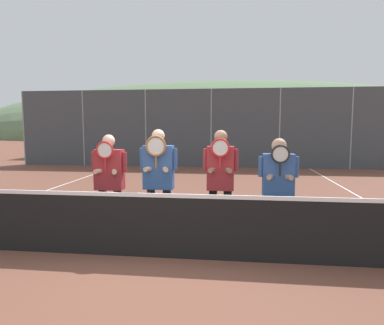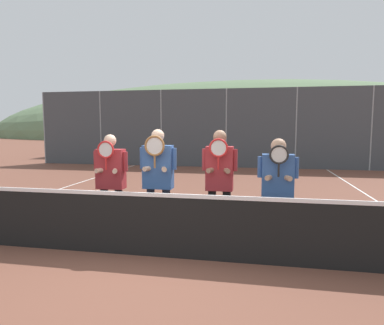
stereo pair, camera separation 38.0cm
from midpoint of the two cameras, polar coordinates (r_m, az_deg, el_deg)
ground_plane at (r=5.16m, az=-3.92°, el=-15.40°), size 120.00×120.00×0.00m
hill_distant at (r=65.46m, az=9.80°, el=4.32°), size 100.99×56.11×19.64m
clubhouse_building at (r=22.92m, az=3.41°, el=6.12°), size 16.39×5.50×3.79m
fence_back at (r=15.81m, az=6.40°, el=5.69°), size 18.56×0.06×3.59m
tennis_net at (r=5.01m, az=-3.96°, el=-10.22°), size 11.89×0.09×1.04m
court_line_left_sideline at (r=9.70m, az=-25.27°, el=-5.73°), size 0.05×16.00×0.01m
player_leftmost at (r=5.87m, az=-11.59°, el=-2.38°), size 0.60×0.34×1.75m
player_center_left at (r=5.54m, az=-3.73°, el=-2.18°), size 0.61×0.34×1.84m
player_center_right at (r=5.43m, az=6.60°, el=-2.57°), size 0.56×0.34×1.83m
player_rightmost at (r=5.39m, az=16.05°, el=-3.37°), size 0.61×0.34×1.71m
car_far_left at (r=19.43m, az=-11.79°, el=2.92°), size 4.26×1.92×1.69m
car_left_of_center at (r=18.12m, az=3.01°, el=3.01°), size 4.24×2.04×1.82m
car_center at (r=17.98m, az=19.50°, el=2.68°), size 4.60×1.97×1.84m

